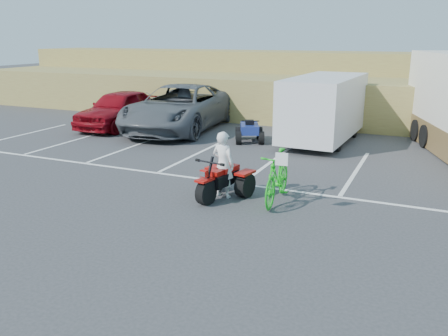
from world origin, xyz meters
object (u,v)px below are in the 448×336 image
at_px(red_trike_atv, 220,198).
at_px(rider, 223,165).
at_px(grey_pickup, 179,108).
at_px(cargo_trailer, 324,107).
at_px(quad_atv_blue, 249,142).
at_px(red_car, 119,109).
at_px(quad_atv_green, 299,144).
at_px(green_dirt_bike, 277,177).

distance_m(red_trike_atv, rider, 0.86).
bearing_deg(grey_pickup, cargo_trailer, -4.61).
bearing_deg(quad_atv_blue, red_trike_atv, -99.09).
relative_size(red_car, quad_atv_blue, 3.41).
height_order(quad_atv_blue, quad_atv_green, quad_atv_green).
bearing_deg(red_car, quad_atv_green, -1.84).
bearing_deg(red_trike_atv, grey_pickup, 136.38).
xyz_separation_m(green_dirt_bike, grey_pickup, (-6.74, 7.17, 0.32)).
bearing_deg(red_car, cargo_trailer, 3.50).
xyz_separation_m(green_dirt_bike, red_car, (-9.47, 6.61, 0.18)).
height_order(red_trike_atv, quad_atv_green, red_trike_atv).
bearing_deg(green_dirt_bike, red_car, 141.32).
xyz_separation_m(green_dirt_bike, quad_atv_blue, (-3.09, 6.13, -0.64)).
bearing_deg(red_car, green_dirt_bike, -35.87).
height_order(green_dirt_bike, quad_atv_green, green_dirt_bike).
distance_m(red_trike_atv, quad_atv_green, 6.82).
xyz_separation_m(red_trike_atv, quad_atv_green, (0.19, 6.82, 0.00)).
relative_size(red_trike_atv, green_dirt_bike, 0.77).
distance_m(grey_pickup, cargo_trailer, 6.24).
xyz_separation_m(rider, green_dirt_bike, (1.36, 0.20, -0.20)).
relative_size(red_trike_atv, cargo_trailer, 0.30).
bearing_deg(cargo_trailer, grey_pickup, -176.09).
height_order(green_dirt_bike, red_car, red_car).
xyz_separation_m(green_dirt_bike, quad_atv_green, (-1.20, 6.48, -0.64)).
height_order(red_trike_atv, quad_atv_blue, red_trike_atv).
bearing_deg(grey_pickup, quad_atv_green, -12.96).
xyz_separation_m(grey_pickup, quad_atv_green, (5.54, -0.69, -0.96)).
relative_size(red_car, cargo_trailer, 0.89).
relative_size(cargo_trailer, quad_atv_green, 3.35).
height_order(grey_pickup, quad_atv_blue, grey_pickup).
relative_size(grey_pickup, quad_atv_blue, 4.88).
relative_size(grey_pickup, cargo_trailer, 1.28).
xyz_separation_m(rider, quad_atv_green, (0.16, 6.67, -0.84)).
xyz_separation_m(red_trike_atv, red_car, (-8.08, 6.95, 0.82)).
bearing_deg(grey_pickup, quad_atv_blue, -21.77).
relative_size(green_dirt_bike, quad_atv_green, 1.32).
bearing_deg(red_car, red_trike_atv, -41.67).
height_order(red_car, quad_atv_green, red_car).
xyz_separation_m(red_trike_atv, grey_pickup, (-5.35, 7.51, 0.96)).
height_order(grey_pickup, cargo_trailer, cargo_trailer).
bearing_deg(quad_atv_green, red_car, -157.92).
bearing_deg(cargo_trailer, quad_atv_blue, -152.81).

